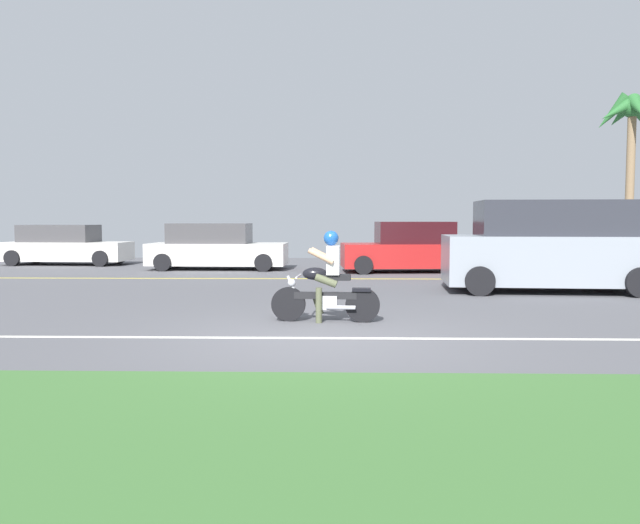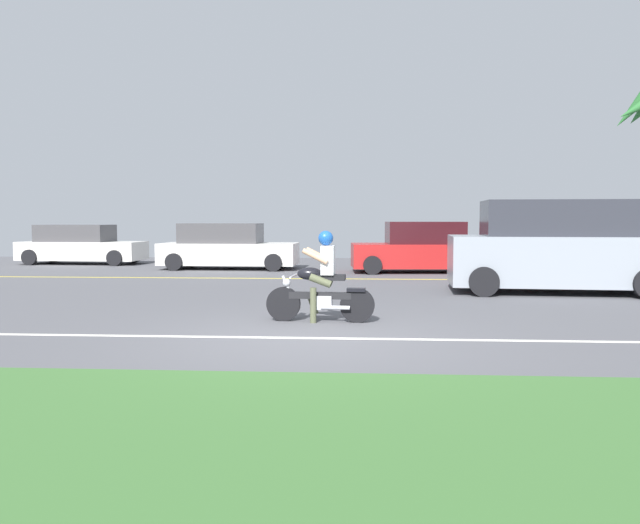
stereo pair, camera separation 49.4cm
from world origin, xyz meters
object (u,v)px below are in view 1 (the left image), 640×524
Objects in this scene: suv_nearby at (550,248)px; parked_car_2 at (409,249)px; parked_car_0 at (65,246)px; palm_tree_0 at (632,121)px; motorcyclist at (326,283)px; parked_car_1 at (216,248)px.

parked_car_2 is (-2.58, 5.29, -0.27)m from suv_nearby.
suv_nearby is 16.74m from parked_car_0.
palm_tree_0 reaches higher than suv_nearby.
parked_car_0 is (-9.64, 12.46, 0.06)m from motorcyclist.
parked_car_2 is at bearing -8.06° from parked_car_1.
parked_car_1 is at bearing -18.20° from parked_car_0.
parked_car_0 is 0.70× the size of palm_tree_0.
parked_car_1 is 16.42m from palm_tree_0.
parked_car_0 is 1.00× the size of parked_car_1.
parked_car_0 is 21.69m from palm_tree_0.
parked_car_1 reaches higher than parked_car_0.
suv_nearby is at bearing -28.91° from parked_car_0.
motorcyclist is at bearing -52.27° from parked_car_0.
parked_car_0 is (-14.65, 8.09, -0.32)m from suv_nearby.
parked_car_1 is (-3.79, 10.54, 0.09)m from motorcyclist.
palm_tree_0 is (11.43, 14.59, 4.74)m from motorcyclist.
motorcyclist is 19.13m from palm_tree_0.
suv_nearby is 0.75× the size of palm_tree_0.
parked_car_2 reaches higher than parked_car_1.
motorcyclist is 0.36× the size of suv_nearby.
motorcyclist is 9.96m from parked_car_2.
parked_car_2 is 0.64× the size of palm_tree_0.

